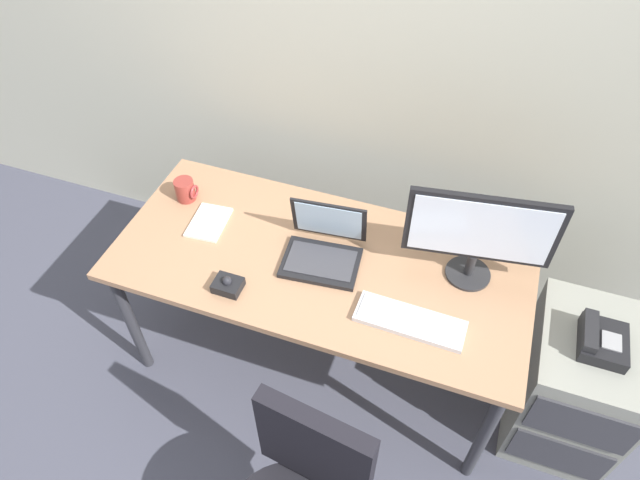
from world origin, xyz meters
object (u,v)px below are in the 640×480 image
at_px(file_cabinet, 572,385).
at_px(monitor_main, 480,233).
at_px(trackball_mouse, 228,285).
at_px(coffee_mug, 186,190).
at_px(desk_phone, 601,341).
at_px(paper_notepad, 209,222).
at_px(keyboard, 410,321).
at_px(laptop, 324,247).

distance_m(file_cabinet, monitor_main, 0.85).
bearing_deg(trackball_mouse, file_cabinet, 11.73).
relative_size(monitor_main, coffee_mug, 5.43).
bearing_deg(monitor_main, desk_phone, -11.55).
xyz_separation_m(trackball_mouse, paper_notepad, (-0.24, 0.30, -0.02)).
relative_size(desk_phone, trackball_mouse, 1.82).
xyz_separation_m(keyboard, laptop, (-0.41, 0.21, 0.04)).
distance_m(desk_phone, coffee_mug, 1.81).
height_order(keyboard, coffee_mug, coffee_mug).
relative_size(file_cabinet, monitor_main, 1.19).
bearing_deg(laptop, paper_notepad, 178.92).
bearing_deg(monitor_main, file_cabinet, -9.67).
height_order(monitor_main, laptop, monitor_main).
relative_size(trackball_mouse, paper_notepad, 0.53).
height_order(keyboard, laptop, laptop).
relative_size(file_cabinet, desk_phone, 3.30).
distance_m(trackball_mouse, paper_notepad, 0.38).
bearing_deg(paper_notepad, trackball_mouse, -51.20).
relative_size(monitor_main, paper_notepad, 2.67).
bearing_deg(desk_phone, laptop, 179.47).
xyz_separation_m(file_cabinet, paper_notepad, (-1.65, 0.00, 0.42)).
height_order(laptop, coffee_mug, laptop).
bearing_deg(desk_phone, monitor_main, 168.45).
relative_size(desk_phone, laptop, 0.59).
relative_size(monitor_main, keyboard, 1.34).
relative_size(keyboard, coffee_mug, 4.05).
height_order(keyboard, trackball_mouse, trackball_mouse).
height_order(file_cabinet, paper_notepad, paper_notepad).
bearing_deg(monitor_main, trackball_mouse, -156.29).
distance_m(laptop, paper_notepad, 0.54).
relative_size(keyboard, paper_notepad, 1.99).
bearing_deg(file_cabinet, laptop, -179.68).
xyz_separation_m(desk_phone, keyboard, (-0.69, -0.20, 0.06)).
height_order(file_cabinet, monitor_main, monitor_main).
relative_size(keyboard, laptop, 1.23).
bearing_deg(keyboard, desk_phone, 15.87).
bearing_deg(keyboard, monitor_main, 61.50).
relative_size(laptop, paper_notepad, 1.62).
bearing_deg(laptop, keyboard, -26.65).
distance_m(file_cabinet, laptop, 1.21).
xyz_separation_m(file_cabinet, coffee_mug, (-1.81, 0.11, 0.46)).
xyz_separation_m(desk_phone, coffee_mug, (-1.81, 0.13, 0.10)).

